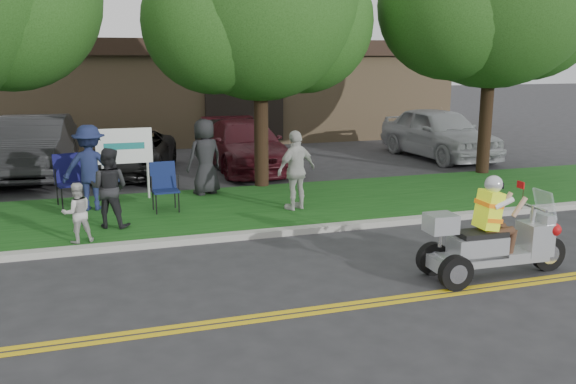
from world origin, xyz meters
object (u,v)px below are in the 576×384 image
object	(u,v)px
trike_scooter	(491,242)
parked_car_left	(34,147)
spectator_adult_mid	(109,188)
parked_car_mid	(132,153)
lawn_chair_a	(69,176)
lawn_chair_b	(164,183)
parked_car_far_right	(439,133)
spectator_adult_right	(296,170)
parked_car_right	(245,145)

from	to	relation	value
trike_scooter	parked_car_left	size ratio (longest dim) A/B	0.47
spectator_adult_mid	parked_car_mid	bearing A→B (deg)	-73.10
lawn_chair_a	lawn_chair_b	bearing A→B (deg)	-44.51
parked_car_mid	parked_car_far_right	world-z (taller)	parked_car_far_right
trike_scooter	spectator_adult_right	world-z (taller)	spectator_adult_right
parked_car_mid	parked_car_right	distance (m)	3.31
lawn_chair_b	spectator_adult_mid	size ratio (longest dim) A/B	0.67
parked_car_mid	parked_car_right	bearing A→B (deg)	11.43
lawn_chair_b	spectator_adult_mid	world-z (taller)	spectator_adult_mid
trike_scooter	spectator_adult_mid	size ratio (longest dim) A/B	1.58
trike_scooter	spectator_adult_mid	xyz separation A→B (m)	(-5.43, 4.39, 0.32)
parked_car_far_right	spectator_adult_right	bearing A→B (deg)	-143.53
trike_scooter	parked_car_mid	size ratio (longest dim) A/B	0.55
spectator_adult_mid	lawn_chair_b	bearing A→B (deg)	-113.23
spectator_adult_right	parked_car_mid	bearing A→B (deg)	-84.99
spectator_adult_right	parked_car_right	bearing A→B (deg)	-115.20
trike_scooter	spectator_adult_mid	distance (m)	6.98
parked_car_left	parked_car_mid	bearing A→B (deg)	-5.81
spectator_adult_right	parked_car_mid	size ratio (longest dim) A/B	0.38
lawn_chair_b	spectator_adult_mid	bearing A→B (deg)	-141.09
parked_car_left	parked_car_far_right	bearing A→B (deg)	2.48
parked_car_left	lawn_chair_b	bearing A→B (deg)	-56.20
spectator_adult_right	parked_car_mid	xyz separation A→B (m)	(-3.03, 5.83, -0.34)
trike_scooter	lawn_chair_b	xyz separation A→B (m)	(-4.27, 5.43, 0.13)
spectator_adult_mid	parked_car_left	bearing A→B (deg)	-49.82
parked_car_left	parked_car_right	world-z (taller)	parked_car_left
spectator_adult_mid	parked_car_right	bearing A→B (deg)	-100.45
parked_car_far_right	parked_car_left	bearing A→B (deg)	174.21
trike_scooter	parked_car_right	distance (m)	10.34
spectator_adult_mid	parked_car_left	size ratio (longest dim) A/B	0.30
lawn_chair_a	spectator_adult_right	bearing A→B (deg)	-36.64
lawn_chair_b	parked_car_far_right	xyz separation A→B (m)	(9.69, 4.87, 0.17)
trike_scooter	lawn_chair_b	size ratio (longest dim) A/B	2.36
lawn_chair_b	spectator_adult_right	world-z (taller)	spectator_adult_right
parked_car_mid	parked_car_far_right	bearing A→B (deg)	14.04
trike_scooter	parked_car_left	distance (m)	13.18
lawn_chair_a	parked_car_right	xyz separation A→B (m)	(4.92, 3.69, -0.02)
lawn_chair_b	spectator_adult_right	size ratio (longest dim) A/B	0.60
spectator_adult_mid	parked_car_left	xyz separation A→B (m)	(-1.83, 6.61, -0.02)
parked_car_right	parked_car_far_right	bearing A→B (deg)	-0.25
spectator_adult_right	parked_car_far_right	distance (m)	8.99
trike_scooter	parked_car_mid	world-z (taller)	trike_scooter
parked_car_right	lawn_chair_a	bearing A→B (deg)	-143.72
parked_car_mid	parked_car_far_right	size ratio (longest dim) A/B	0.89
parked_car_mid	parked_car_far_right	distance (m)	10.01
lawn_chair_a	parked_car_right	size ratio (longest dim) A/B	0.23
spectator_adult_right	parked_car_left	size ratio (longest dim) A/B	0.33
lawn_chair_a	spectator_adult_mid	xyz separation A→B (m)	(0.78, -2.18, 0.13)
parked_car_mid	spectator_adult_mid	bearing A→B (deg)	-82.83
spectator_adult_right	parked_car_mid	world-z (taller)	spectator_adult_right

